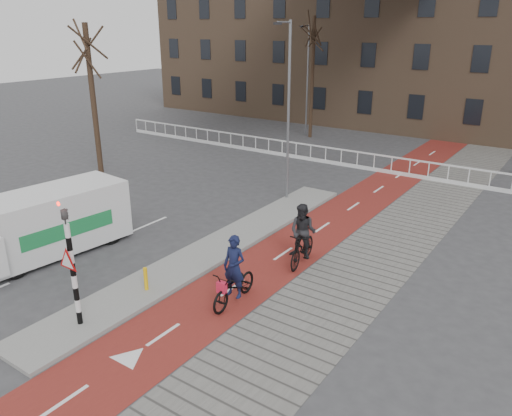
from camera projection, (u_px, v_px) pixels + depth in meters
The scene contains 15 objects.
ground at pixel (151, 302), 14.70m from camera, with size 120.00×120.00×0.00m, color #38383A.
bike_lane at pixel (344, 213), 21.62m from camera, with size 2.50×60.00×0.01m, color maroon.
sidewalk at pixel (407, 227), 20.13m from camera, with size 3.00×60.00×0.01m, color slate.
curb_island at pixel (217, 247), 18.14m from camera, with size 1.80×16.00×0.12m, color gray.
traffic_signal at pixel (71, 261), 12.78m from camera, with size 0.80×0.80×3.68m.
bollard at pixel (146, 279), 15.02m from camera, with size 0.12×0.12×0.72m, color yellow.
cyclist_near at pixel (234, 281), 14.38m from camera, with size 0.84×2.09×2.12m.
cyclist_far at pixel (303, 240), 16.72m from camera, with size 1.02×2.08×2.14m.
van at pixel (50, 221), 17.50m from camera, with size 2.66×5.49×2.28m.
railing at pixel (296, 153), 30.39m from camera, with size 28.00×0.10×0.99m.
townhouse_row at pixel (420, 23), 38.31m from camera, with size 46.00×10.00×15.90m.
tree_left at pixel (94, 103), 25.61m from camera, with size 0.28×0.28×7.79m, color black.
tree_mid at pixel (312, 79), 34.82m from camera, with size 0.25×0.25×8.26m, color black.
streetlight_near at pixel (288, 115), 21.93m from camera, with size 0.12×0.12×7.88m, color slate.
streetlight_left at pixel (307, 81), 35.95m from camera, with size 0.12×0.12×7.71m, color slate.
Camera 1 is at (9.86, -8.80, 7.68)m, focal length 35.00 mm.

